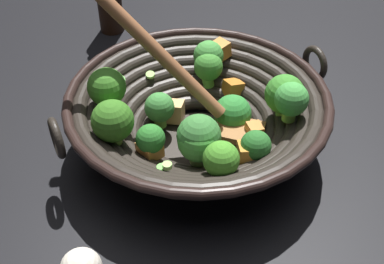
% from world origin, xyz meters
% --- Properties ---
extents(ground_plane, '(4.00, 4.00, 0.00)m').
position_xyz_m(ground_plane, '(0.00, 0.00, 0.00)').
color(ground_plane, black).
extents(wok, '(0.38, 0.36, 0.27)m').
position_xyz_m(wok, '(0.00, -0.00, 0.06)').
color(wok, black).
rests_on(wok, ground).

